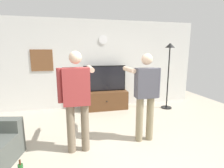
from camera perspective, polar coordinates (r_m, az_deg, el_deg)
ground_plane at (r=3.08m, az=4.58°, el=-24.06°), size 8.40×8.40×0.00m
back_wall at (r=5.42m, az=-4.67°, el=6.51°), size 6.40×0.10×2.70m
tv_stand at (r=5.30m, az=-2.27°, el=-5.36°), size 1.34×0.54×0.56m
television at (r=5.19m, az=-2.42°, el=1.88°), size 1.28×0.07×0.78m
wall_clock at (r=5.38m, az=-3.02°, el=14.58°), size 0.26×0.03×0.26m
framed_picture at (r=5.37m, az=-22.37°, el=7.33°), size 0.61×0.04×0.61m
floor_lamp at (r=5.44m, az=18.52°, el=6.86°), size 0.32×0.32×2.00m
person_standing_nearer_lamp at (r=2.97m, az=-11.67°, el=-3.98°), size 0.62×0.78×1.77m
person_standing_nearer_couch at (r=3.35m, az=11.08°, el=-2.86°), size 0.58×0.78×1.72m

